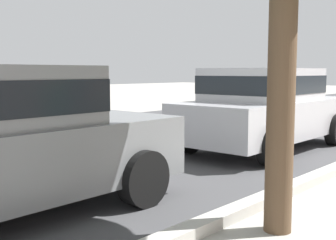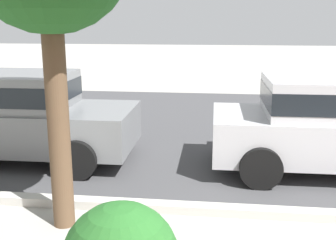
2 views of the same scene
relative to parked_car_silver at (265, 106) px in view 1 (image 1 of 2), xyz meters
The scene contains 2 objects.
street_surface 2.98m from the parked_car_silver, 102.83° to the left, with size 60.00×9.00×0.01m, color #424244.
parked_car_silver is the anchor object (origin of this frame).
Camera 1 is at (-6.78, 0.49, 1.50)m, focal length 46.59 mm.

